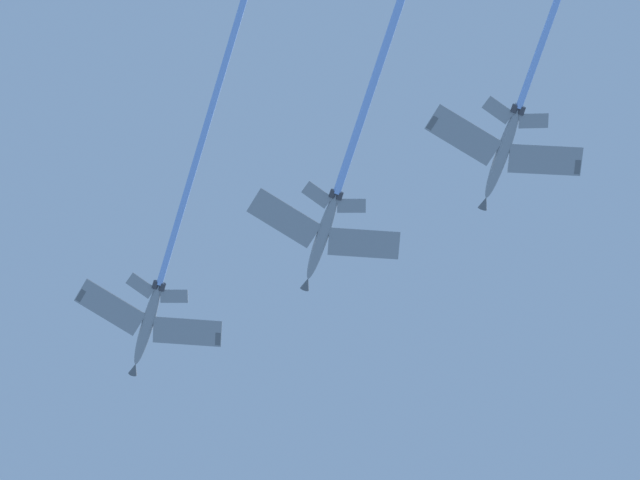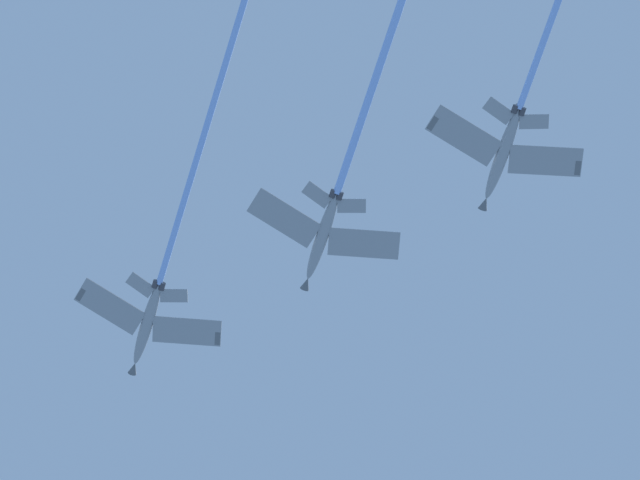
# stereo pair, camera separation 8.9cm
# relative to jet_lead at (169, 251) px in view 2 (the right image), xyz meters

# --- Properties ---
(jet_lead) EXTENTS (44.39, 39.68, 10.90)m
(jet_lead) POSITION_rel_jet_lead_xyz_m (0.00, 0.00, 0.00)
(jet_lead) COLOR gray
(jet_second) EXTENTS (45.11, 40.06, 10.71)m
(jet_second) POSITION_rel_jet_lead_xyz_m (4.93, 27.63, -4.41)
(jet_second) COLOR gray
(jet_third) EXTENTS (47.42, 41.01, 12.32)m
(jet_third) POSITION_rel_jet_lead_xyz_m (5.74, 51.25, -7.16)
(jet_third) COLOR gray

